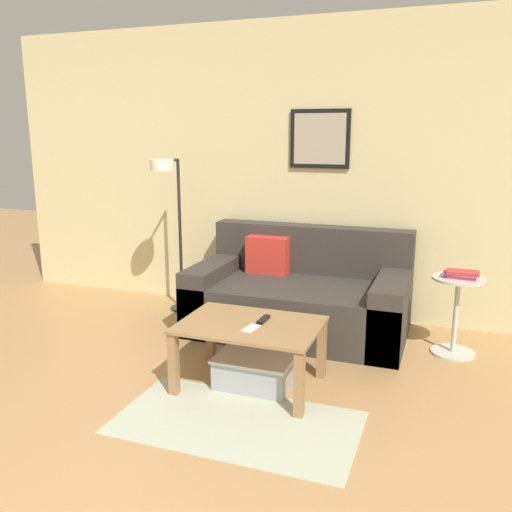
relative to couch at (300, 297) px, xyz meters
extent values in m
cube|color=beige|center=(-0.27, 0.50, 1.00)|extent=(5.60, 0.06, 2.55)
cube|color=black|center=(0.03, 0.46, 1.27)|extent=(0.52, 0.02, 0.49)
cube|color=#ADA38E|center=(0.03, 0.45, 1.27)|extent=(0.45, 0.01, 0.42)
cube|color=#B2B79E|center=(0.07, -1.57, -0.28)|extent=(1.38, 0.75, 0.01)
cube|color=#38332D|center=(0.01, -0.05, -0.07)|extent=(1.72, 0.97, 0.42)
cube|color=#38332D|center=(0.01, 0.33, 0.34)|extent=(1.72, 0.20, 0.41)
cube|color=#38332D|center=(-0.74, -0.05, -0.01)|extent=(0.24, 0.97, 0.54)
cube|color=#38332D|center=(0.75, -0.05, -0.01)|extent=(0.24, 0.97, 0.54)
cube|color=red|center=(-0.34, 0.16, 0.30)|extent=(0.36, 0.14, 0.32)
cube|color=#997047|center=(-0.02, -1.10, 0.14)|extent=(0.89, 0.63, 0.02)
cube|color=#997047|center=(-0.43, -1.38, -0.08)|extent=(0.06, 0.06, 0.41)
cube|color=#997047|center=(0.38, -1.38, -0.08)|extent=(0.06, 0.06, 0.41)
cube|color=#997047|center=(-0.43, -0.83, -0.08)|extent=(0.06, 0.06, 0.41)
cube|color=#997047|center=(0.38, -0.83, -0.08)|extent=(0.06, 0.06, 0.41)
cube|color=#9EA3A8|center=(0.01, -1.06, -0.19)|extent=(0.47, 0.41, 0.18)
cube|color=silver|center=(0.01, -1.06, -0.09)|extent=(0.50, 0.43, 0.02)
cylinder|color=black|center=(-1.17, 0.14, -0.27)|extent=(0.22, 0.22, 0.02)
cylinder|color=black|center=(-1.17, 0.14, 0.42)|extent=(0.03, 0.03, 1.35)
cylinder|color=black|center=(-1.17, 0.00, 1.09)|extent=(0.02, 0.28, 0.02)
cylinder|color=white|center=(-1.17, -0.14, 1.06)|extent=(0.20, 0.20, 0.09)
cylinder|color=silver|center=(1.21, -0.09, -0.27)|extent=(0.32, 0.32, 0.01)
cylinder|color=silver|center=(1.21, -0.09, 0.01)|extent=(0.04, 0.04, 0.55)
cylinder|color=silver|center=(1.21, -0.09, 0.30)|extent=(0.37, 0.37, 0.02)
cube|color=#B73333|center=(1.23, -0.10, 0.32)|extent=(0.20, 0.14, 0.02)
cube|color=#8C4C93|center=(1.22, -0.10, 0.33)|extent=(0.25, 0.15, 0.01)
cube|color=#B73333|center=(1.23, -0.10, 0.35)|extent=(0.22, 0.13, 0.02)
cube|color=black|center=(0.04, -1.03, 0.16)|extent=(0.04, 0.15, 0.02)
cube|color=silver|center=(0.02, -1.19, 0.15)|extent=(0.09, 0.15, 0.01)
camera|label=1|loc=(1.13, -4.14, 1.33)|focal=38.00mm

